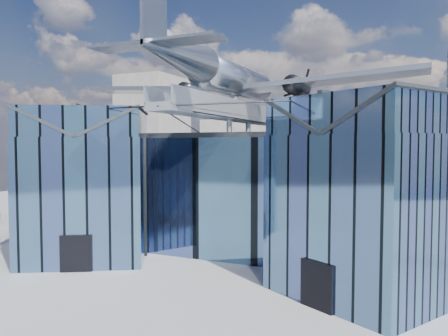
% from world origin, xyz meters
% --- Properties ---
extents(ground_plane, '(120.00, 120.00, 0.00)m').
position_xyz_m(ground_plane, '(0.00, 0.00, 0.00)').
color(ground_plane, gray).
extents(museum, '(32.88, 24.50, 17.60)m').
position_xyz_m(museum, '(0.00, 5.82, 5.54)').
color(museum, '#486892').
rests_on(museum, ground).
extents(bg_towers, '(77.00, 24.50, 26.00)m').
position_xyz_m(bg_towers, '(1.45, 50.49, 10.01)').
color(bg_towers, slate).
rests_on(bg_towers, ground).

